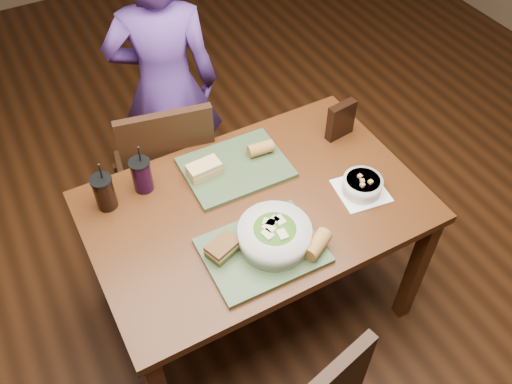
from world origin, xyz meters
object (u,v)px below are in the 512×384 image
chair_far (166,171)px  tray_far (236,167)px  dining_table (256,219)px  baguette_far (261,148)px  sandwich_near (222,248)px  baguette_near (317,244)px  tray_near (263,251)px  chip_bag (341,120)px  cup_berry (142,175)px  salad_bowl (275,234)px  diner (166,88)px  soup_bowl (362,185)px  sandwich_far (204,169)px  cup_cola (104,192)px

chair_far → tray_far: (0.20, -0.35, 0.24)m
dining_table → baguette_far: size_ratio=12.08×
dining_table → sandwich_near: size_ratio=9.92×
baguette_near → tray_near: bearing=151.0°
baguette_near → baguette_far: bearing=83.0°
tray_near → baguette_far: 0.50m
chip_bag → cup_berry: bearing=166.1°
chair_far → tray_far: 0.47m
tray_near → chip_bag: bearing=33.1°
salad_bowl → diner: bearing=89.1°
baguette_near → chip_bag: chip_bag is taller
dining_table → salad_bowl: size_ratio=4.88×
tray_far → baguette_far: size_ratio=3.90×
soup_bowl → dining_table: bearing=160.6°
salad_bowl → sandwich_far: bearing=100.1°
tray_far → sandwich_near: bearing=-123.1°
sandwich_near → baguette_near: 0.34m
cup_berry → baguette_near: bearing=-54.2°
cup_berry → tray_near: bearing=-62.5°
baguette_near → chair_far: bearing=106.9°
dining_table → baguette_near: baguette_near is taller
sandwich_near → soup_bowl: bearing=1.6°
cup_cola → chip_bag: bearing=-5.1°
tray_near → sandwich_near: size_ratio=3.20×
chair_far → diner: (0.16, 0.33, 0.21)m
dining_table → salad_bowl: bearing=-100.0°
diner → sandwich_near: (-0.20, -1.05, 0.06)m
baguette_far → cup_berry: bearing=172.7°
soup_bowl → sandwich_near: bearing=-178.4°
baguette_near → cup_cola: bearing=135.5°
chair_far → sandwich_near: (-0.04, -0.72, 0.27)m
sandwich_near → baguette_near: baguette_near is taller
tray_far → chip_bag: bearing=-3.5°
cup_cola → diner: bearing=51.6°
tray_near → cup_cola: cup_cola is taller
cup_cola → chip_bag: size_ratio=1.35×
soup_bowl → baguette_near: same height
chair_far → baguette_far: 0.54m
cup_berry → sandwich_near: bearing=-73.9°
dining_table → tray_far: (0.02, 0.21, 0.10)m
diner → cup_cola: 0.80m
salad_bowl → sandwich_far: size_ratio=1.94×
diner → chair_far: bearing=82.2°
diner → salad_bowl: bearing=107.5°
salad_bowl → baguette_far: size_ratio=2.48×
diner → sandwich_near: bearing=97.4°
cup_cola → soup_bowl: bearing=-24.3°
sandwich_near → baguette_far: bearing=46.3°
sandwich_near → cup_berry: (-0.13, 0.45, 0.03)m
chair_far → salad_bowl: 0.83m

